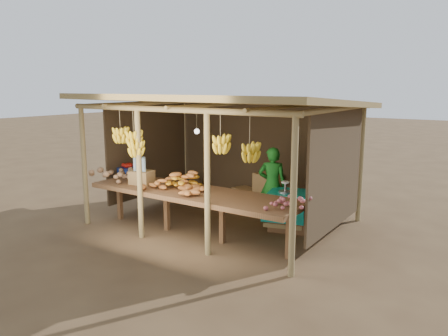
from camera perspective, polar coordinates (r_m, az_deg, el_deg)
The scene contains 13 objects.
ground at distance 8.39m, azimuth 0.00°, elevation -7.06°, with size 60.00×60.00×0.00m, color brown.
stall_structure at distance 7.88m, azimuth -0.42°, elevation 5.89°, with size 4.70×3.50×2.43m.
counter at distance 7.45m, azimuth -4.07°, elevation -3.48°, with size 3.90×1.05×0.80m.
potato_heap at distance 8.46m, azimuth -14.38°, elevation -0.37°, with size 1.05×0.63×0.37m, color #926C4B, non-canonical shape.
sweet_potato_heap at distance 7.47m, azimuth -6.22°, elevation -1.57°, with size 1.08×0.65×0.36m, color #BC6E30, non-canonical shape.
onion_heap at distance 6.30m, azimuth 8.89°, elevation -3.97°, with size 0.72×0.43×0.35m, color #A55052, non-canonical shape.
banana_pile at distance 7.59m, azimuth -5.43°, elevation -1.39°, with size 0.67×0.40×0.35m, color gold, non-canonical shape.
tomato_basin at distance 8.92m, azimuth -12.36°, elevation -0.29°, with size 0.46×0.46×0.24m.
bottle_box at distance 8.05m, azimuth -10.71°, elevation -0.75°, with size 0.44×0.37×0.49m.
vendor at distance 8.27m, azimuth 6.30°, elevation -2.21°, with size 0.53×0.35×1.44m, color #186D1E.
tarp_crate at distance 7.97m, azimuth 8.59°, elevation -5.36°, with size 0.90×0.83×0.91m.
carton_stack at distance 9.23m, azimuth 4.61°, elevation -3.29°, with size 1.08×0.50×0.75m.
burlap_sacks at distance 10.15m, azimuth -4.91°, elevation -2.39°, with size 0.88×0.46×0.62m.
Camera 1 is at (4.43, -6.65, 2.56)m, focal length 35.00 mm.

